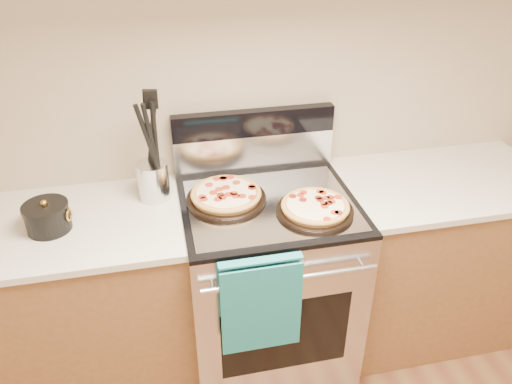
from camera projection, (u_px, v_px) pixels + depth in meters
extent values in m
plane|color=tan|center=(252.00, 80.00, 2.24)|extent=(4.00, 0.00, 4.00)
cube|color=#B7B7BC|center=(267.00, 284.00, 2.41)|extent=(0.76, 0.68, 0.90)
cube|color=black|center=(286.00, 335.00, 2.13)|extent=(0.56, 0.01, 0.40)
cube|color=black|center=(269.00, 204.00, 2.17)|extent=(0.76, 0.68, 0.02)
cube|color=silver|center=(254.00, 152.00, 2.38)|extent=(0.76, 0.06, 0.18)
cube|color=black|center=(254.00, 123.00, 2.30)|extent=(0.76, 0.06, 0.12)
cylinder|color=silver|center=(291.00, 279.00, 1.92)|extent=(0.70, 0.03, 0.03)
cube|color=gray|center=(270.00, 205.00, 2.14)|extent=(0.70, 0.55, 0.01)
cube|color=brown|center=(79.00, 308.00, 2.28)|extent=(1.00, 0.62, 0.88)
cube|color=beige|center=(59.00, 227.00, 2.05)|extent=(1.02, 0.64, 0.03)
cube|color=brown|center=(430.00, 257.00, 2.60)|extent=(1.00, 0.62, 0.88)
cube|color=beige|center=(447.00, 182.00, 2.36)|extent=(1.02, 0.64, 0.03)
cylinder|color=silver|center=(153.00, 181.00, 2.17)|extent=(0.16, 0.16, 0.17)
cylinder|color=black|center=(48.00, 218.00, 1.98)|extent=(0.21, 0.21, 0.11)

